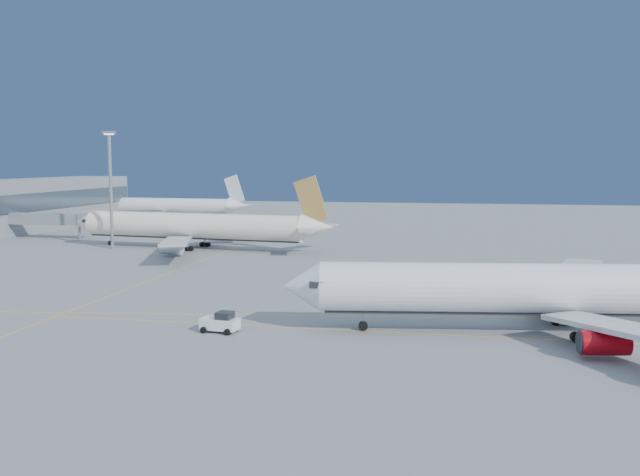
{
  "coord_description": "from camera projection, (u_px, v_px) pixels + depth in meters",
  "views": [
    {
      "loc": [
        12.91,
        -98.35,
        20.7
      ],
      "look_at": [
        -11.8,
        24.5,
        7.0
      ],
      "focal_mm": 40.0,
      "sensor_mm": 36.0,
      "label": 1
    }
  ],
  "objects": [
    {
      "name": "terminal",
      "position": [
        11.0,
        206.0,
        205.18
      ],
      "size": [
        18.4,
        110.0,
        15.0
      ],
      "color": "gray",
      "rests_on": "ground"
    },
    {
      "name": "light_mast",
      "position": [
        110.0,
        180.0,
        165.7
      ],
      "size": [
        2.37,
        2.37,
        27.39
      ],
      "color": "gray",
      "rests_on": "ground"
    },
    {
      "name": "airliner_third",
      "position": [
        169.0,
        206.0,
        248.25
      ],
      "size": [
        59.11,
        54.42,
        15.85
      ],
      "rotation": [
        0.0,
        0.0,
        -0.06
      ],
      "color": "white",
      "rests_on": "ground"
    },
    {
      "name": "jet_bridge",
      "position": [
        55.0,
        219.0,
        188.49
      ],
      "size": [
        23.6,
        3.6,
        6.9
      ],
      "color": "gray",
      "rests_on": "ground"
    },
    {
      "name": "taxiway_lines",
      "position": [
        278.0,
        295.0,
        109.69
      ],
      "size": [
        118.86,
        140.0,
        0.02
      ],
      "color": "#EBAB0D",
      "rests_on": "ground"
    },
    {
      "name": "airliner_etihad",
      "position": [
        198.0,
        226.0,
        166.39
      ],
      "size": [
        66.81,
        61.35,
        17.43
      ],
      "rotation": [
        0.0,
        0.0,
        -0.11
      ],
      "color": "#F3E4CF",
      "rests_on": "ground"
    },
    {
      "name": "ground",
      "position": [
        368.0,
        307.0,
        100.63
      ],
      "size": [
        500.0,
        500.0,
        0.0
      ],
      "primitive_type": "plane",
      "color": "slate",
      "rests_on": "ground"
    },
    {
      "name": "airliner_virgin",
      "position": [
        577.0,
        290.0,
        85.02
      ],
      "size": [
        70.41,
        62.71,
        17.39
      ],
      "rotation": [
        0.0,
        0.0,
        0.14
      ],
      "color": "white",
      "rests_on": "ground"
    },
    {
      "name": "pushback_tug",
      "position": [
        221.0,
        323.0,
        86.05
      ],
      "size": [
        4.78,
        3.27,
        2.54
      ],
      "rotation": [
        0.0,
        0.0,
        -0.14
      ],
      "color": "white",
      "rests_on": "ground"
    }
  ]
}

